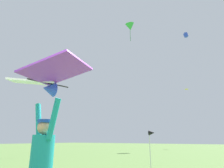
% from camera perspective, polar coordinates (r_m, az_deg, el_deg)
% --- Properties ---
extents(kite_flyer_person, '(0.81, 0.40, 1.92)m').
position_cam_1_polar(kite_flyer_person, '(3.28, -20.49, -21.88)').
color(kite_flyer_person, '#424751').
rests_on(kite_flyer_person, ground).
extents(held_stunt_kite, '(1.92, 1.18, 0.42)m').
position_cam_1_polar(held_stunt_kite, '(3.36, -19.55, 1.25)').
color(held_stunt_kite, black).
extents(distant_kite_green_overhead_distant, '(1.87, 2.07, 3.17)m').
position_cam_1_polar(distant_kite_green_overhead_distant, '(30.26, 5.44, 16.69)').
color(distant_kite_green_overhead_distant, green).
extents(distant_kite_blue_far_center, '(0.96, 0.81, 1.04)m').
position_cam_1_polar(distant_kite_blue_far_center, '(42.51, 21.27, 13.55)').
color(distant_kite_blue_far_center, blue).
extents(distant_kite_yellow_high_left, '(0.80, 0.80, 0.13)m').
position_cam_1_polar(distant_kite_yellow_high_left, '(37.70, 21.47, -1.42)').
color(distant_kite_yellow_high_left, yellow).
extents(marker_flag, '(0.30, 0.24, 1.74)m').
position_cam_1_polar(marker_flag, '(9.57, 11.78, -14.80)').
color(marker_flag, silver).
rests_on(marker_flag, ground).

